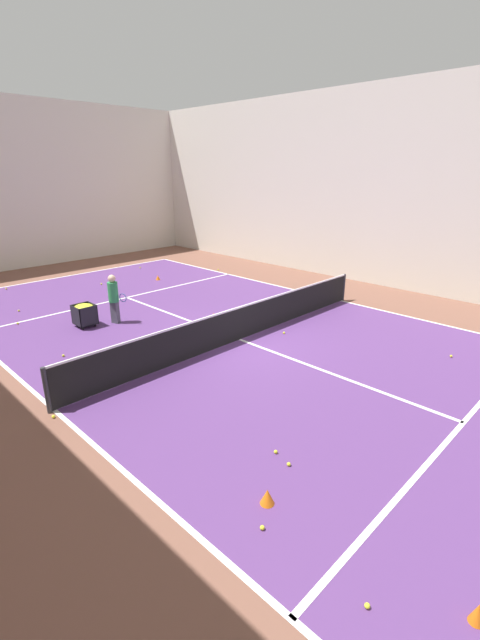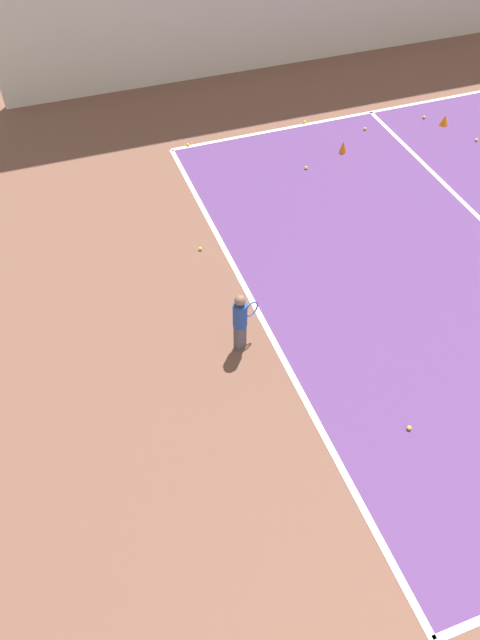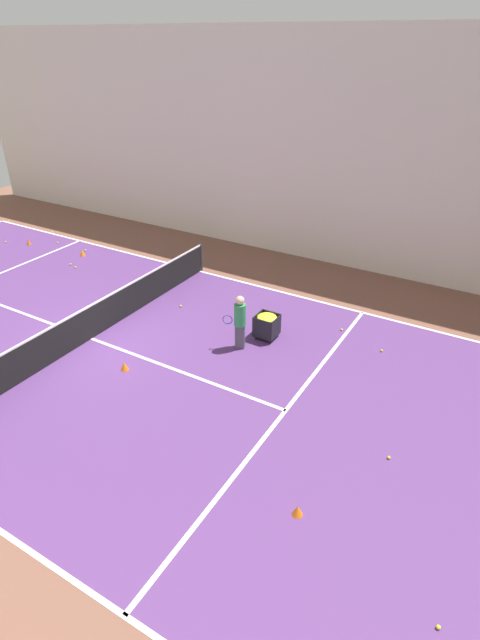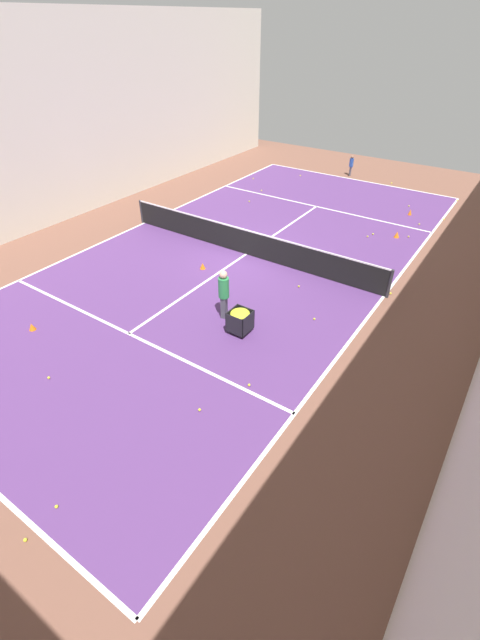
{
  "view_description": "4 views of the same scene",
  "coord_description": "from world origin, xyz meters",
  "px_view_note": "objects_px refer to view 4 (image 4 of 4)",
  "views": [
    {
      "loc": [
        -8.41,
        -8.28,
        4.81
      ],
      "look_at": [
        0.0,
        0.0,
        0.62
      ],
      "focal_mm": 24.0,
      "sensor_mm": 36.0,
      "label": 1
    },
    {
      "loc": [
        6.93,
        -14.29,
        7.68
      ],
      "look_at": [
        0.62,
        -12.0,
        0.63
      ],
      "focal_mm": 35.0,
      "sensor_mm": 36.0,
      "label": 2
    },
    {
      "loc": [
        8.41,
        10.03,
        7.68
      ],
      "look_at": [
        -1.82,
        3.97,
        0.89
      ],
      "focal_mm": 28.0,
      "sensor_mm": 36.0,
      "label": 3
    },
    {
      "loc": [
        -8.41,
        12.77,
        7.68
      ],
      "look_at": [
        -2.68,
        4.36,
        0.43
      ],
      "focal_mm": 24.0,
      "sensor_mm": 36.0,
      "label": 4
    }
  ],
  "objects_px": {
    "training_cone_1": "(397,235)",
    "player_near_baseline": "(351,164)",
    "training_cone_0": "(32,327)",
    "coach_at_net": "(224,291)",
    "tennis_net": "(246,242)",
    "ball_cart": "(240,317)"
  },
  "relations": [
    {
      "from": "coach_at_net",
      "to": "training_cone_1",
      "type": "height_order",
      "value": "coach_at_net"
    },
    {
      "from": "player_near_baseline",
      "to": "coach_at_net",
      "type": "relative_size",
      "value": 0.71
    },
    {
      "from": "player_near_baseline",
      "to": "ball_cart",
      "type": "height_order",
      "value": "player_near_baseline"
    },
    {
      "from": "training_cone_1",
      "to": "player_near_baseline",
      "type": "bearing_deg",
      "value": -54.56
    },
    {
      "from": "training_cone_0",
      "to": "coach_at_net",
      "type": "bearing_deg",
      "value": -138.75
    },
    {
      "from": "coach_at_net",
      "to": "training_cone_1",
      "type": "xyz_separation_m",
      "value": [
        -2.6,
        -8.89,
        -0.8
      ]
    },
    {
      "from": "tennis_net",
      "to": "player_near_baseline",
      "type": "distance_m",
      "value": 12.01
    },
    {
      "from": "player_near_baseline",
      "to": "coach_at_net",
      "type": "bearing_deg",
      "value": -14.3
    },
    {
      "from": "coach_at_net",
      "to": "training_cone_1",
      "type": "distance_m",
      "value": 9.3
    },
    {
      "from": "player_near_baseline",
      "to": "training_cone_1",
      "type": "height_order",
      "value": "player_near_baseline"
    },
    {
      "from": "training_cone_1",
      "to": "tennis_net",
      "type": "bearing_deg",
      "value": 48.13
    },
    {
      "from": "player_near_baseline",
      "to": "training_cone_0",
      "type": "relative_size",
      "value": 5.32
    },
    {
      "from": "tennis_net",
      "to": "ball_cart",
      "type": "height_order",
      "value": "tennis_net"
    },
    {
      "from": "ball_cart",
      "to": "player_near_baseline",
      "type": "bearing_deg",
      "value": -78.63
    },
    {
      "from": "player_near_baseline",
      "to": "ball_cart",
      "type": "xyz_separation_m",
      "value": [
        -3.29,
        16.35,
        -0.13
      ]
    },
    {
      "from": "ball_cart",
      "to": "training_cone_0",
      "type": "relative_size",
      "value": 3.45
    },
    {
      "from": "player_near_baseline",
      "to": "coach_at_net",
      "type": "height_order",
      "value": "coach_at_net"
    },
    {
      "from": "player_near_baseline",
      "to": "ball_cart",
      "type": "bearing_deg",
      "value": -11.57
    },
    {
      "from": "coach_at_net",
      "to": "training_cone_0",
      "type": "xyz_separation_m",
      "value": [
        4.35,
        3.81,
        -0.82
      ]
    },
    {
      "from": "tennis_net",
      "to": "player_near_baseline",
      "type": "xyz_separation_m",
      "value": [
        0.61,
        -11.99,
        0.12
      ]
    },
    {
      "from": "ball_cart",
      "to": "training_cone_1",
      "type": "bearing_deg",
      "value": -100.62
    },
    {
      "from": "player_near_baseline",
      "to": "coach_at_net",
      "type": "distance_m",
      "value": 16.14
    }
  ]
}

